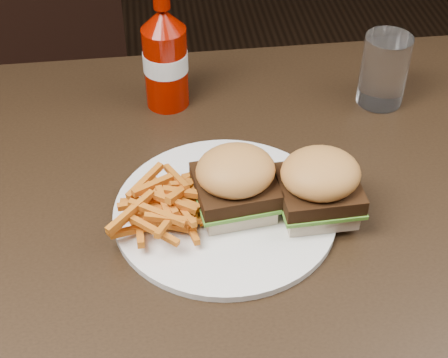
{
  "coord_description": "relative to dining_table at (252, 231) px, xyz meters",
  "views": [
    {
      "loc": [
        -0.11,
        -0.59,
        1.35
      ],
      "look_at": [
        -0.03,
        0.02,
        0.8
      ],
      "focal_mm": 55.0,
      "sensor_mm": 36.0,
      "label": 1
    }
  ],
  "objects": [
    {
      "name": "fries_pile",
      "position": [
        -0.1,
        0.01,
        0.05
      ],
      "size": [
        0.11,
        0.11,
        0.04
      ],
      "primitive_type": null,
      "rotation": [
        0.0,
        0.0,
        -0.06
      ],
      "color": "#D16903",
      "rests_on": "plate"
    },
    {
      "name": "chair_far",
      "position": [
        -0.45,
        0.96,
        -0.3
      ],
      "size": [
        0.6,
        0.6,
        0.04
      ],
      "primitive_type": "cube",
      "rotation": [
        0.0,
        0.0,
        3.49
      ],
      "color": "black",
      "rests_on": "ground"
    },
    {
      "name": "dining_table",
      "position": [
        0.0,
        0.0,
        0.0
      ],
      "size": [
        1.2,
        0.8,
        0.04
      ],
      "primitive_type": "cube",
      "color": "black",
      "rests_on": "ground"
    },
    {
      "name": "ketchup_bottle",
      "position": [
        -0.09,
        0.26,
        0.08
      ],
      "size": [
        0.06,
        0.06,
        0.13
      ],
      "primitive_type": "cylinder",
      "rotation": [
        0.0,
        0.0,
        0.01
      ],
      "color": "#7E0B00",
      "rests_on": "dining_table"
    },
    {
      "name": "sandwich_half_a",
      "position": [
        -0.02,
        0.01,
        0.04
      ],
      "size": [
        0.09,
        0.09,
        0.02
      ],
      "primitive_type": "cube",
      "rotation": [
        0.0,
        0.0,
        0.12
      ],
      "color": "#F5E4C3",
      "rests_on": "plate"
    },
    {
      "name": "plate",
      "position": [
        -0.03,
        0.01,
        0.03
      ],
      "size": [
        0.27,
        0.27,
        0.01
      ],
      "primitive_type": "cylinder",
      "color": "white",
      "rests_on": "dining_table"
    },
    {
      "name": "tumbler",
      "position": [
        0.23,
        0.23,
        0.08
      ],
      "size": [
        0.08,
        0.08,
        0.11
      ],
      "primitive_type": "cylinder",
      "rotation": [
        0.0,
        0.0,
        -0.18
      ],
      "color": "white",
      "rests_on": "dining_table"
    },
    {
      "name": "sandwich_half_b",
      "position": [
        0.08,
        -0.0,
        0.04
      ],
      "size": [
        0.09,
        0.08,
        0.02
      ],
      "primitive_type": "cube",
      "rotation": [
        0.0,
        0.0,
        0.03
      ],
      "color": "beige",
      "rests_on": "plate"
    }
  ]
}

